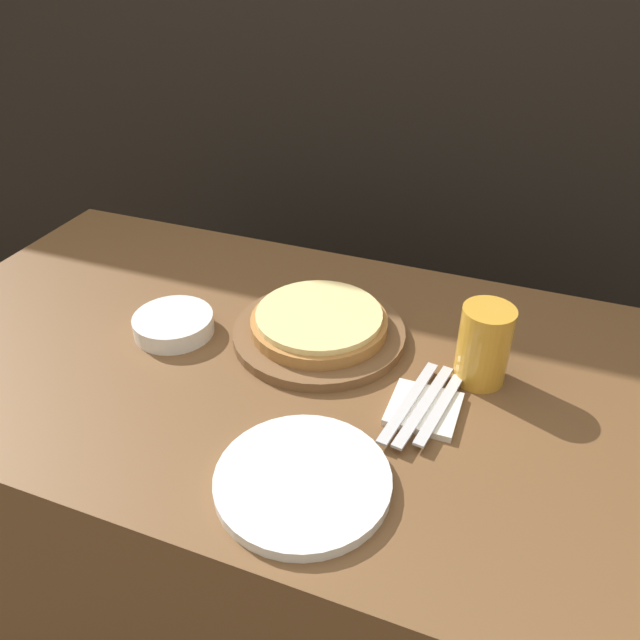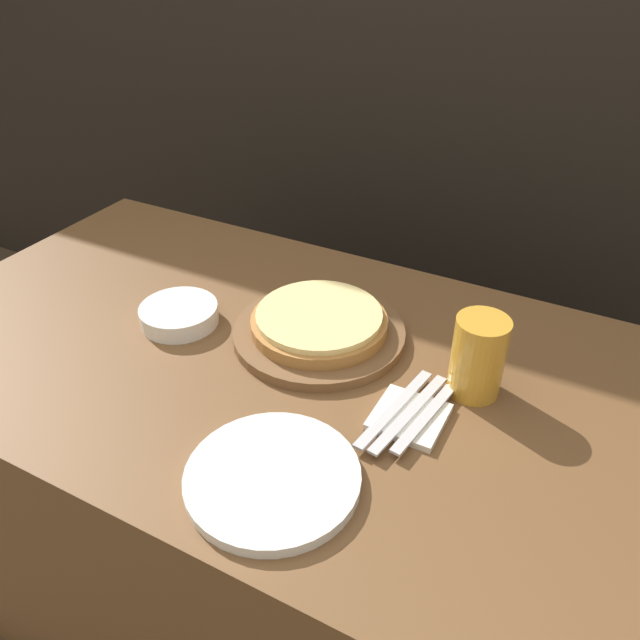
% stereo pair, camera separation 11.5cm
% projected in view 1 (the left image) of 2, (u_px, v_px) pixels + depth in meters
% --- Properties ---
extents(ground_plane, '(12.00, 12.00, 0.00)m').
position_uv_depth(ground_plane, '(307.00, 607.00, 1.54)').
color(ground_plane, '#473828').
extents(dining_table, '(1.56, 0.82, 0.77)m').
position_uv_depth(dining_table, '(305.00, 505.00, 1.33)').
color(dining_table, brown).
rests_on(dining_table, ground_plane).
extents(pizza_on_board, '(0.32, 0.32, 0.06)m').
position_uv_depth(pizza_on_board, '(320.00, 327.00, 1.16)').
color(pizza_on_board, brown).
rests_on(pizza_on_board, dining_table).
extents(beer_glass, '(0.09, 0.09, 0.14)m').
position_uv_depth(beer_glass, '(484.00, 342.00, 1.03)').
color(beer_glass, gold).
rests_on(beer_glass, dining_table).
extents(dinner_plate, '(0.25, 0.25, 0.02)m').
position_uv_depth(dinner_plate, '(303.00, 481.00, 0.87)').
color(dinner_plate, white).
rests_on(dinner_plate, dining_table).
extents(side_bowl, '(0.15, 0.15, 0.04)m').
position_uv_depth(side_bowl, '(173.00, 325.00, 1.18)').
color(side_bowl, white).
rests_on(side_bowl, dining_table).
extents(napkin_stack, '(0.11, 0.11, 0.01)m').
position_uv_depth(napkin_stack, '(424.00, 409.00, 1.00)').
color(napkin_stack, silver).
rests_on(napkin_stack, dining_table).
extents(fork, '(0.05, 0.22, 0.00)m').
position_uv_depth(fork, '(409.00, 401.00, 1.00)').
color(fork, silver).
rests_on(fork, napkin_stack).
extents(dinner_knife, '(0.05, 0.22, 0.00)m').
position_uv_depth(dinner_knife, '(424.00, 405.00, 1.00)').
color(dinner_knife, silver).
rests_on(dinner_knife, napkin_stack).
extents(spoon, '(0.04, 0.19, 0.00)m').
position_uv_depth(spoon, '(440.00, 409.00, 0.99)').
color(spoon, silver).
rests_on(spoon, napkin_stack).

